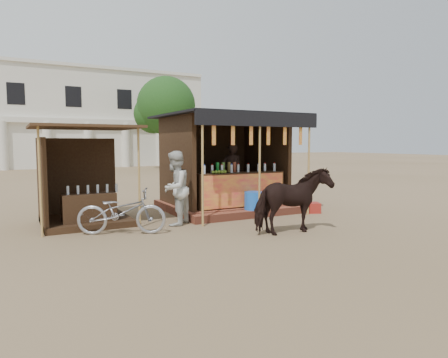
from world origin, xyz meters
TOP-DOWN VIEW (x-y plane):
  - ground at (0.00, 0.00)m, footprint 120.00×120.00m
  - main_stall at (1.02, 3.36)m, footprint 3.60×3.61m
  - secondary_stall at (-3.17, 3.24)m, footprint 2.40×2.40m
  - cow at (0.78, -0.09)m, footprint 1.73×0.81m
  - motorbike at (-2.50, 1.63)m, footprint 2.00×1.37m
  - bystander at (-1.12, 2.00)m, footprint 1.10×1.09m
  - blue_barrel at (1.11, 2.00)m, footprint 0.51×0.51m
  - red_crate at (2.95, 1.77)m, footprint 0.52×0.53m
  - cooler at (2.37, 2.60)m, footprint 0.76×0.66m
  - background_building at (-2.00, 29.94)m, footprint 26.00×7.45m
  - tree at (5.81, 22.14)m, footprint 4.50×4.40m

SIDE VIEW (x-z plane):
  - ground at x=0.00m, z-range 0.00..0.00m
  - red_crate at x=2.95m, z-range 0.00..0.29m
  - cooler at x=2.37m, z-range 0.00..0.46m
  - blue_barrel at x=1.11m, z-range 0.00..0.68m
  - motorbike at x=-2.50m, z-range 0.00..0.99m
  - cow at x=0.78m, z-range 0.00..1.45m
  - secondary_stall at x=-3.17m, z-range -0.34..2.04m
  - bystander at x=-1.12m, z-range 0.00..1.79m
  - main_stall at x=1.02m, z-range -0.36..2.42m
  - background_building at x=-2.00m, z-range -0.11..8.07m
  - tree at x=5.81m, z-range 1.13..8.13m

